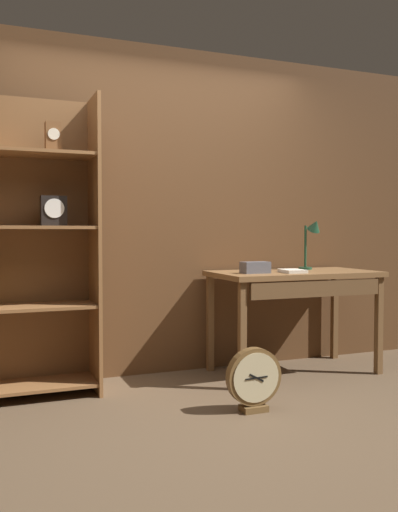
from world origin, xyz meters
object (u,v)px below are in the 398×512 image
open_repair_manual (292,271)px  workbench (296,283)px  toolbox_small (255,267)px  round_clock_large (254,379)px  desk_lamp (312,235)px  bookshelf (8,247)px

open_repair_manual → workbench: bearing=53.4°
toolbox_small → round_clock_large: 1.01m
workbench → desk_lamp: size_ratio=3.00×
bookshelf → round_clock_large: bearing=-31.5°
desk_lamp → toolbox_small: bearing=-163.3°
workbench → toolbox_small: toolbox_small is taller
workbench → toolbox_small: (-0.38, -0.04, 0.14)m
toolbox_small → desk_lamp: bearing=16.7°
bookshelf → workbench: 2.18m
toolbox_small → open_repair_manual: size_ratio=0.95×
bookshelf → open_repair_manual: 2.09m
bookshelf → toolbox_small: 1.79m
workbench → round_clock_large: size_ratio=3.23×
bookshelf → toolbox_small: bearing=-5.9°
toolbox_small → open_repair_manual: 0.30m
open_repair_manual → round_clock_large: 1.10m
round_clock_large → toolbox_small: bearing=62.1°
open_repair_manual → round_clock_large: open_repair_manual is taller
workbench → toolbox_small: size_ratio=6.23×
workbench → toolbox_small: 0.41m
open_repair_manual → desk_lamp: bearing=41.8°
bookshelf → desk_lamp: 2.41m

